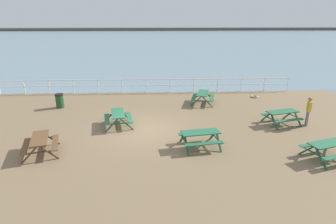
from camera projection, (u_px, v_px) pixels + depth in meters
name	position (u px, v px, depth m)	size (l,w,h in m)	color
ground_plane	(142.00, 131.00, 15.59)	(30.00, 24.00, 0.20)	#846B4C
sea_band	(152.00, 41.00, 65.32)	(142.00, 90.00, 0.01)	gray
distant_shoreline	(153.00, 30.00, 105.88)	(142.00, 6.00, 1.80)	#4C4C47
seaward_railing	(146.00, 83.00, 22.62)	(23.07, 0.07, 1.08)	white
picnic_table_near_left	(118.00, 116.00, 15.93)	(1.82, 2.05, 0.80)	#286B47
picnic_table_near_right	(200.00, 135.00, 13.38)	(2.01, 1.78, 0.80)	#286B47
picnic_table_mid_centre	(329.00, 147.00, 12.26)	(2.16, 1.96, 0.80)	#286B47
picnic_table_far_left	(282.00, 114.00, 16.18)	(2.12, 1.90, 0.80)	#286B47
picnic_table_far_right	(40.00, 142.00, 12.75)	(1.94, 2.15, 0.80)	brown
picnic_table_seaward	(203.00, 95.00, 19.91)	(1.89, 2.11, 0.80)	#286B47
visitor	(309.00, 109.00, 15.85)	(0.33, 0.50, 1.66)	slate
litter_bin	(60.00, 101.00, 19.05)	(0.55, 0.55, 0.95)	#1E4723
rope_coil	(255.00, 97.00, 21.50)	(0.55, 0.55, 0.11)	tan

